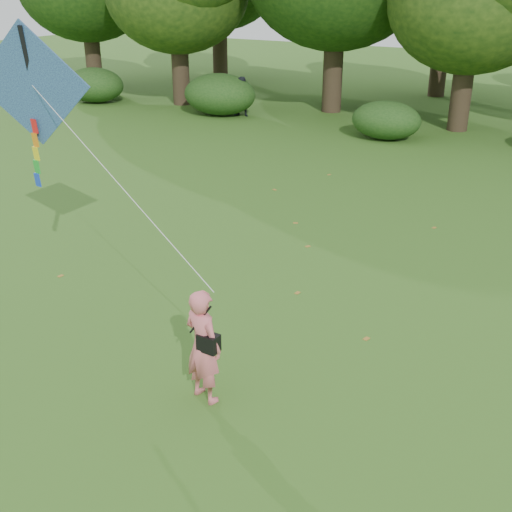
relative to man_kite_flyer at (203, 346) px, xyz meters
The scene contains 7 objects.
ground 1.09m from the man_kite_flyer, ahead, with size 100.00×100.00×0.00m, color #265114.
man_kite_flyer is the anchor object (origin of this frame).
bystander_left 20.69m from the man_kite_flyer, 119.83° to the left, with size 0.83×0.65×1.71m, color #22262D.
crossbody_bag 0.17m from the man_kite_flyer, 14.61° to the right, with size 0.43×0.20×0.71m.
flying_kite 5.76m from the man_kite_flyer, 161.24° to the left, with size 5.97×2.00×3.26m.
shrub_band 17.55m from the man_kite_flyer, 90.32° to the left, with size 39.15×3.22×1.88m.
fallen_leaves 7.26m from the man_kite_flyer, 95.73° to the left, with size 8.86×9.75×0.01m.
Camera 1 is at (4.01, -6.37, 5.76)m, focal length 45.00 mm.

